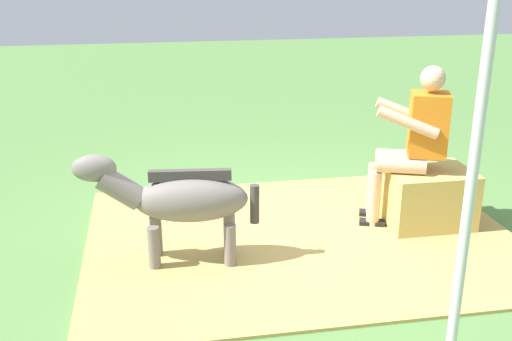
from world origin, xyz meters
name	(u,v)px	position (x,y,z in m)	size (l,w,h in m)	color
ground_plane	(288,237)	(0.00, 0.00, 0.00)	(24.00, 24.00, 0.00)	#568442
hay_patch	(302,238)	(-0.10, 0.07, 0.01)	(3.48, 2.58, 0.02)	tan
hay_bale	(427,198)	(-1.21, -0.02, 0.25)	(0.71, 0.55, 0.50)	tan
person_seated	(412,139)	(-1.05, -0.06, 0.77)	(0.72, 0.55, 1.38)	#D8AD8C
pony_standing	(179,199)	(0.90, 0.30, 0.52)	(1.35, 0.41, 0.88)	slate
soda_bottle	(451,192)	(-1.62, -0.36, 0.14)	(0.07, 0.07, 0.29)	#268C3F
tent_pole_left	(472,178)	(-0.56, 1.74, 1.12)	(0.06, 0.06, 2.24)	silver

